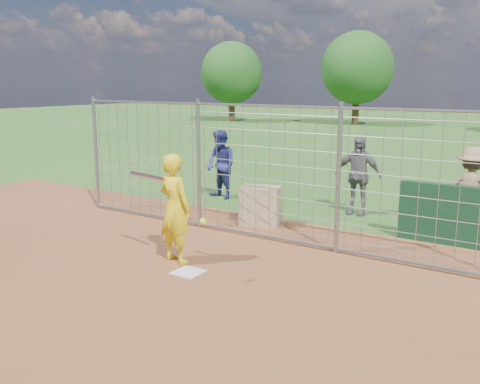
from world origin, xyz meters
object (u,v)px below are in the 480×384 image
Objects in this scene: bystander_c at (471,190)px; equipment_bin at (260,206)px; batter at (175,208)px; bystander_a at (221,165)px; bystander_b at (358,175)px.

equipment_bin is at bearing 25.43° from bystander_c.
bystander_a is at bearing -54.66° from batter.
bystander_b is at bearing 21.02° from bystander_a.
bystander_b is 2.22× the size of equipment_bin.
batter is 4.91m from bystander_a.
batter is at bearing 50.86° from bystander_c.
bystander_c is at bearing 7.68° from equipment_bin.
bystander_c is at bearing -120.21° from batter.
bystander_b is at bearing -4.59° from bystander_c.
bystander_a is at bearing -179.05° from bystander_b.
bystander_c is (2.40, -0.17, -0.04)m from bystander_b.
bystander_b is at bearing 38.12° from equipment_bin.
bystander_c is (5.88, 0.21, -0.02)m from bystander_a.
bystander_a reaches higher than bystander_c.
equipment_bin is (-3.71, -1.82, -0.45)m from bystander_c.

